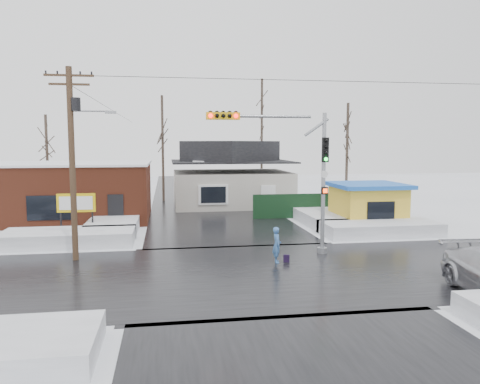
{
  "coord_description": "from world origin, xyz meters",
  "views": [
    {
      "loc": [
        -3.67,
        -19.15,
        5.53
      ],
      "look_at": [
        0.08,
        4.66,
        3.0
      ],
      "focal_mm": 35.0,
      "sensor_mm": 36.0,
      "label": 1
    }
  ],
  "objects": [
    {
      "name": "fence",
      "position": [
        6.5,
        14.0,
        0.9
      ],
      "size": [
        8.0,
        0.12,
        1.8
      ],
      "primitive_type": "cube",
      "color": "black",
      "rests_on": "ground"
    },
    {
      "name": "marquee_sign",
      "position": [
        -9.0,
        9.49,
        1.92
      ],
      "size": [
        2.2,
        0.21,
        2.55
      ],
      "color": "black",
      "rests_on": "ground"
    },
    {
      "name": "traffic_signal",
      "position": [
        2.43,
        2.97,
        4.54
      ],
      "size": [
        6.05,
        0.68,
        7.0
      ],
      "color": "gray",
      "rests_on": "ground"
    },
    {
      "name": "tree_far_west",
      "position": [
        -14.0,
        24.0,
        6.36
      ],
      "size": [
        3.0,
        3.0,
        8.0
      ],
      "color": "#332821",
      "rests_on": "ground"
    },
    {
      "name": "snowbank_ne",
      "position": [
        9.0,
        7.0,
        0.4
      ],
      "size": [
        7.0,
        3.0,
        0.8
      ],
      "primitive_type": "cube",
      "color": "white",
      "rests_on": "ground"
    },
    {
      "name": "snowbank_nside_e",
      "position": [
        7.0,
        12.0,
        0.4
      ],
      "size": [
        3.0,
        8.0,
        0.8
      ],
      "primitive_type": "cube",
      "color": "white",
      "rests_on": "ground"
    },
    {
      "name": "road_ns",
      "position": [
        0.0,
        0.0,
        0.01
      ],
      "size": [
        10.0,
        120.0,
        0.02
      ],
      "primitive_type": "cube",
      "color": "black",
      "rests_on": "ground"
    },
    {
      "name": "pedestrian",
      "position": [
        1.31,
        1.54,
        0.83
      ],
      "size": [
        0.45,
        0.64,
        1.66
      ],
      "primitive_type": "imported",
      "rotation": [
        0.0,
        0.0,
        1.48
      ],
      "color": "#4173B6",
      "rests_on": "ground"
    },
    {
      "name": "house",
      "position": [
        2.0,
        22.0,
        2.62
      ],
      "size": [
        10.4,
        8.4,
        5.76
      ],
      "color": "beige",
      "rests_on": "ground"
    },
    {
      "name": "utility_pole",
      "position": [
        -7.93,
        3.5,
        5.11
      ],
      "size": [
        3.15,
        0.44,
        9.0
      ],
      "color": "#382619",
      "rests_on": "ground"
    },
    {
      "name": "tree_far_mid",
      "position": [
        6.0,
        28.0,
        9.54
      ],
      "size": [
        3.0,
        3.0,
        12.0
      ],
      "color": "#332821",
      "rests_on": "ground"
    },
    {
      "name": "snowbank_nside_w",
      "position": [
        -7.0,
        12.0,
        0.4
      ],
      "size": [
        3.0,
        8.0,
        0.8
      ],
      "primitive_type": "cube",
      "color": "white",
      "rests_on": "ground"
    },
    {
      "name": "kiosk",
      "position": [
        9.5,
        9.99,
        1.46
      ],
      "size": [
        4.6,
        4.6,
        2.88
      ],
      "color": "yellow",
      "rests_on": "ground"
    },
    {
      "name": "brick_building",
      "position": [
        -11.0,
        15.99,
        2.08
      ],
      "size": [
        12.2,
        8.2,
        4.12
      ],
      "color": "brown",
      "rests_on": "ground"
    },
    {
      "name": "ground",
      "position": [
        0.0,
        0.0,
        0.0
      ],
      "size": [
        120.0,
        120.0,
        0.0
      ],
      "primitive_type": "plane",
      "color": "white",
      "rests_on": "ground"
    },
    {
      "name": "road_ew",
      "position": [
        0.0,
        0.0,
        0.01
      ],
      "size": [
        120.0,
        10.0,
        0.02
      ],
      "primitive_type": "cube",
      "color": "black",
      "rests_on": "ground"
    },
    {
      "name": "snowbank_nw",
      "position": [
        -9.0,
        7.0,
        0.4
      ],
      "size": [
        7.0,
        3.0,
        0.8
      ],
      "primitive_type": "cube",
      "color": "white",
      "rests_on": "ground"
    },
    {
      "name": "shopping_bag",
      "position": [
        1.76,
        1.5,
        0.17
      ],
      "size": [
        0.3,
        0.19,
        0.35
      ],
      "primitive_type": "cube",
      "rotation": [
        0.0,
        0.0,
        -0.28
      ],
      "color": "black",
      "rests_on": "ground"
    },
    {
      "name": "tree_far_right",
      "position": [
        12.0,
        20.0,
        7.16
      ],
      "size": [
        3.0,
        3.0,
        9.0
      ],
      "color": "#332821",
      "rests_on": "ground"
    },
    {
      "name": "tree_far_left",
      "position": [
        -4.0,
        26.0,
        7.95
      ],
      "size": [
        3.0,
        3.0,
        10.0
      ],
      "color": "#332821",
      "rests_on": "ground"
    }
  ]
}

